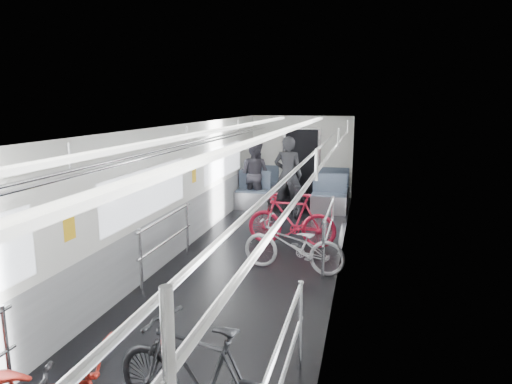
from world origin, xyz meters
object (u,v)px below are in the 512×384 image
bike_right_near (199,379)px  bike_right_far (292,220)px  person_seated (254,174)px  bike_aisle (302,197)px  person_standing (288,175)px  bike_right_mid (293,245)px

bike_right_near → bike_right_far: bike_right_near is taller
bike_right_near → person_seated: size_ratio=1.00×
bike_right_near → bike_aisle: 8.07m
bike_right_near → person_standing: size_ratio=0.90×
bike_right_mid → bike_aisle: bike_right_mid is taller
bike_right_far → bike_aisle: (-0.17, 2.69, -0.10)m
bike_right_near → bike_aisle: size_ratio=1.09×
bike_right_far → person_seated: size_ratio=1.00×
bike_right_mid → bike_aisle: 4.09m
bike_right_near → person_seated: person_seated is taller
bike_right_near → bike_right_mid: (0.16, 4.00, -0.07)m
bike_right_mid → person_seated: 4.90m
person_standing → person_seated: 1.11m
bike_right_near → bike_aisle: (-0.26, 8.07, -0.11)m
bike_aisle → person_standing: (-0.37, 0.00, 0.56)m
person_standing → person_seated: bearing=-24.3°
bike_aisle → person_seated: person_seated is taller
bike_right_mid → bike_right_far: 1.40m
person_seated → bike_right_far: bearing=130.4°
bike_right_mid → bike_right_far: bearing=-161.7°
bike_right_mid → person_standing: 4.17m
bike_right_near → bike_right_mid: size_ratio=1.02×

